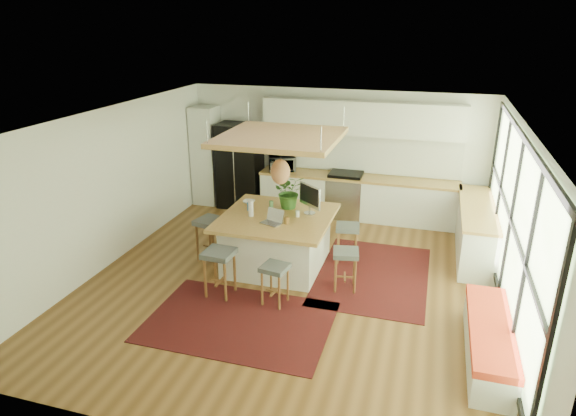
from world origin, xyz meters
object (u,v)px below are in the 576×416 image
(stool_near_right, at_px, (275,282))
(stool_right_back, at_px, (347,243))
(fridge, at_px, (240,167))
(stool_left_side, at_px, (211,241))
(island_plant, at_px, (290,195))
(laptop, at_px, (271,217))
(stool_right_front, at_px, (345,269))
(stool_near_left, at_px, (220,274))
(microwave, at_px, (282,162))
(island, at_px, (277,241))
(monitor, at_px, (310,199))

(stool_near_right, distance_m, stool_right_back, 1.90)
(fridge, distance_m, stool_left_side, 2.90)
(stool_right_back, height_order, island_plant, island_plant)
(stool_near_right, xyz_separation_m, island_plant, (-0.26, 1.67, 0.81))
(laptop, xyz_separation_m, island_plant, (0.08, 0.81, 0.11))
(stool_near_right, height_order, stool_right_front, stool_right_front)
(stool_near_left, relative_size, island_plant, 1.26)
(fridge, bearing_deg, stool_right_back, -37.55)
(fridge, height_order, microwave, fridge)
(stool_right_front, bearing_deg, island_plant, 142.11)
(laptop, bearing_deg, stool_right_back, 58.16)
(island, height_order, island_plant, island_plant)
(island, bearing_deg, laptop, -86.87)
(stool_right_front, height_order, island_plant, island_plant)
(stool_near_right, distance_m, laptop, 1.16)
(stool_right_front, bearing_deg, stool_near_right, -141.50)
(stool_near_left, height_order, island_plant, island_plant)
(stool_right_front, height_order, stool_right_back, stool_right_back)
(stool_near_right, xyz_separation_m, monitor, (0.15, 1.49, 0.83))
(stool_right_back, height_order, microwave, microwave)
(stool_right_front, bearing_deg, laptop, 174.44)
(stool_near_left, height_order, stool_right_front, stool_near_left)
(stool_near_left, relative_size, stool_left_side, 0.97)
(stool_near_left, bearing_deg, stool_right_front, 21.86)
(monitor, bearing_deg, stool_left_side, -127.66)
(stool_left_side, bearing_deg, stool_near_left, -59.39)
(island, relative_size, stool_left_side, 2.37)
(stool_left_side, bearing_deg, stool_right_back, 15.40)
(island, distance_m, stool_right_front, 1.38)
(stool_left_side, bearing_deg, island, 6.02)
(microwave, bearing_deg, fridge, 158.46)
(island_plant, bearing_deg, fridge, 129.31)
(stool_right_back, height_order, laptop, laptop)
(monitor, bearing_deg, stool_near_left, -86.19)
(stool_near_right, xyz_separation_m, stool_right_back, (0.78, 1.73, 0.00))
(stool_near_right, height_order, island_plant, island_plant)
(stool_right_back, bearing_deg, laptop, -142.29)
(stool_right_back, distance_m, stool_left_side, 2.41)
(stool_near_left, distance_m, monitor, 2.00)
(stool_near_left, xyz_separation_m, stool_right_front, (1.83, 0.73, 0.00))
(microwave, bearing_deg, island, -96.00)
(monitor, bearing_deg, stool_near_right, -56.65)
(stool_near_left, relative_size, monitor, 1.34)
(island, bearing_deg, stool_right_back, 24.31)
(island_plant, bearing_deg, stool_right_front, -37.89)
(stool_near_right, bearing_deg, laptop, 111.34)
(fridge, height_order, laptop, fridge)
(stool_near_right, height_order, monitor, monitor)
(island, xyz_separation_m, stool_left_side, (-1.19, -0.12, -0.11))
(fridge, relative_size, stool_near_right, 2.98)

